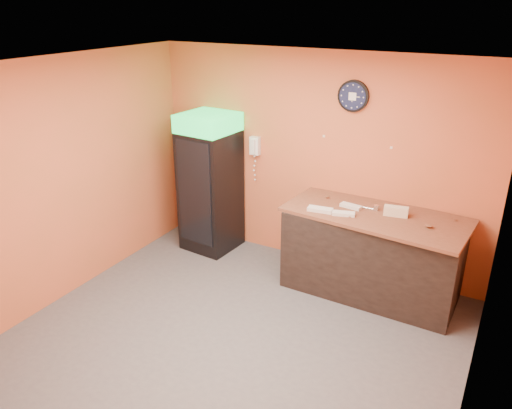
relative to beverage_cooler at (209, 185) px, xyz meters
The scene contains 15 objects.
floor 2.34m from the beverage_cooler, 48.83° to the right, with size 4.50×4.50×0.00m, color #47474C.
back_wall 1.53m from the beverage_cooler, 15.64° to the left, with size 4.50×0.02×2.80m, color #D25F3B.
left_wall 1.87m from the beverage_cooler, 117.74° to the right, with size 0.02×4.00×2.80m, color #D25F3B.
right_wall 4.02m from the beverage_cooler, 23.73° to the right, with size 0.02×4.00×2.80m, color #D25F3B.
ceiling 2.83m from the beverage_cooler, 48.83° to the right, with size 4.50×4.00×0.02m, color white.
beverage_cooler is the anchor object (origin of this frame).
prep_counter 2.41m from the beverage_cooler, ahead, with size 2.01×0.89×1.00m, color black.
wall_clock 2.31m from the beverage_cooler, 11.12° to the left, with size 0.38×0.06×0.38m.
wall_phone 0.85m from the beverage_cooler, 32.24° to the left, with size 0.13×0.11×0.25m.
butcher_paper 2.37m from the beverage_cooler, ahead, with size 2.07×0.97×0.04m, color brown.
sub_roll_stack 2.58m from the beverage_cooler, ahead, with size 0.28×0.14×0.11m.
wrapped_sandwich_left 1.80m from the beverage_cooler, ahead, with size 0.29×0.11×0.04m, color silver.
wrapped_sandwich_mid 2.07m from the beverage_cooler, ahead, with size 0.26×0.10×0.04m, color silver.
wrapped_sandwich_right 2.05m from the beverage_cooler, ahead, with size 0.25×0.10×0.04m, color silver.
kitchen_tool 2.34m from the beverage_cooler, ahead, with size 0.06×0.06×0.06m, color silver.
Camera 1 is at (2.30, -3.74, 3.36)m, focal length 35.00 mm.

